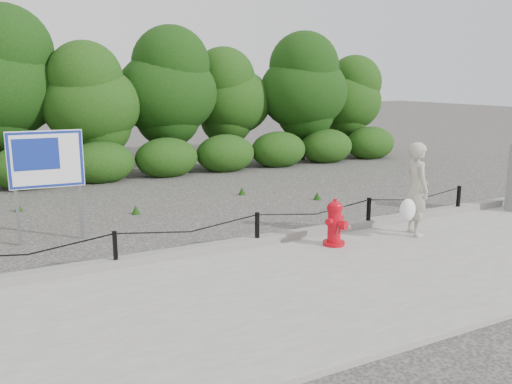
{
  "coord_description": "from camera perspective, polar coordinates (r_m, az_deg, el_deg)",
  "views": [
    {
      "loc": [
        -4.34,
        -8.11,
        3.01
      ],
      "look_at": [
        0.08,
        0.2,
        1.0
      ],
      "focal_mm": 38.0,
      "sensor_mm": 36.0,
      "label": 1
    }
  ],
  "objects": [
    {
      "name": "advertising_sign",
      "position": [
        10.46,
        -21.24,
        2.72
      ],
      "size": [
        1.29,
        0.2,
        2.07
      ],
      "rotation": [
        0.0,
        0.0,
        -0.08
      ],
      "color": "slate",
      "rests_on": "ground"
    },
    {
      "name": "pedestrian",
      "position": [
        10.51,
        16.53,
        0.17
      ],
      "size": [
        0.81,
        0.74,
        1.76
      ],
      "rotation": [
        0.0,
        0.0,
        1.24
      ],
      "color": "#A9A291",
      "rests_on": "sidewalk"
    },
    {
      "name": "chain_barrier",
      "position": [
        9.55,
        0.12,
        -3.46
      ],
      "size": [
        10.06,
        0.06,
        0.6
      ],
      "color": "black",
      "rests_on": "sidewalk"
    },
    {
      "name": "treeline",
      "position": [
        17.59,
        -14.43,
        10.31
      ],
      "size": [
        20.3,
        3.81,
        4.92
      ],
      "color": "black",
      "rests_on": "ground"
    },
    {
      "name": "sidewalk",
      "position": [
        8.06,
        6.94,
        -9.66
      ],
      "size": [
        14.0,
        4.0,
        0.08
      ],
      "primitive_type": "cube",
      "color": "gray",
      "rests_on": "ground"
    },
    {
      "name": "curb",
      "position": [
        9.67,
        -0.02,
        -5.14
      ],
      "size": [
        14.0,
        0.22,
        0.14
      ],
      "primitive_type": "cube",
      "color": "slate",
      "rests_on": "sidewalk"
    },
    {
      "name": "ground",
      "position": [
        9.68,
        0.12,
        -6.07
      ],
      "size": [
        90.0,
        90.0,
        0.0
      ],
      "primitive_type": "plane",
      "color": "#2D2B28",
      "rests_on": "ground"
    },
    {
      "name": "fire_hydrant",
      "position": [
        9.66,
        8.3,
        -3.27
      ],
      "size": [
        0.51,
        0.51,
        0.84
      ],
      "rotation": [
        0.0,
        0.0,
        0.38
      ],
      "color": "#B90614",
      "rests_on": "sidewalk"
    }
  ]
}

